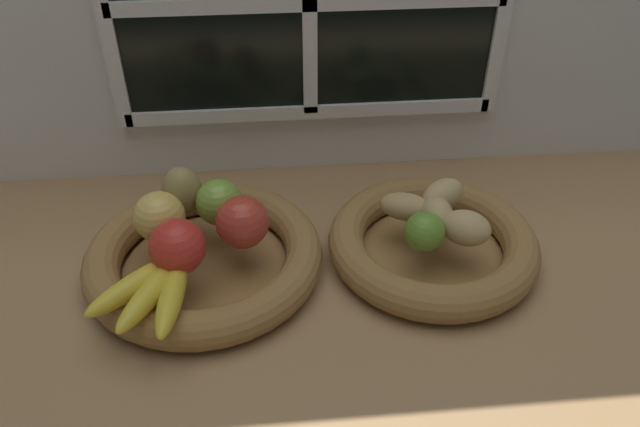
{
  "coord_description": "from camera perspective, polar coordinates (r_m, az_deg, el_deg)",
  "views": [
    {
      "loc": [
        -7.4,
        -69.95,
        62.45
      ],
      "look_at": [
        -0.82,
        0.78,
        9.44
      ],
      "focal_mm": 34.55,
      "sensor_mm": 36.0,
      "label": 1
    }
  ],
  "objects": [
    {
      "name": "pear_brown",
      "position": [
        0.95,
        -12.63,
        2.0
      ],
      "size": [
        7.45,
        7.39,
        8.15
      ],
      "primitive_type": "ellipsoid",
      "rotation": [
        0.0,
        0.0,
        1.85
      ],
      "color": "olive",
      "rests_on": "fruit_bowl_left"
    },
    {
      "name": "potato_oblong",
      "position": [
        0.94,
        7.99,
        0.61
      ],
      "size": [
        9.27,
        7.49,
        4.15
      ],
      "primitive_type": "ellipsoid",
      "rotation": [
        0.0,
        0.0,
        2.74
      ],
      "color": "tan",
      "rests_on": "fruit_bowl_right"
    },
    {
      "name": "lime_near",
      "position": [
        0.88,
        9.67,
        -1.65
      ],
      "size": [
        5.85,
        5.85,
        5.85
      ],
      "primitive_type": "sphere",
      "color": "olive",
      "rests_on": "fruit_bowl_right"
    },
    {
      "name": "fruit_bowl_right",
      "position": [
        0.96,
        10.38,
        -2.73
      ],
      "size": [
        31.98,
        31.98,
        5.44
      ],
      "color": "olive",
      "rests_on": "ground_plane"
    },
    {
      "name": "apple_golden_left",
      "position": [
        0.91,
        -14.64,
        -0.3
      ],
      "size": [
        7.46,
        7.46,
        7.46
      ],
      "primitive_type": "sphere",
      "color": "#DBB756",
      "rests_on": "fruit_bowl_left"
    },
    {
      "name": "apple_red_right",
      "position": [
        0.88,
        -7.21,
        -0.92
      ],
      "size": [
        7.71,
        7.71,
        7.71
      ],
      "primitive_type": "sphere",
      "color": "#B73828",
      "rests_on": "fruit_bowl_left"
    },
    {
      "name": "fruit_bowl_left",
      "position": [
        0.93,
        -10.66,
        -3.99
      ],
      "size": [
        35.24,
        35.24,
        5.44
      ],
      "color": "olive",
      "rests_on": "ground_plane"
    },
    {
      "name": "potato_small",
      "position": [
        0.91,
        13.36,
        -1.31
      ],
      "size": [
        8.95,
        8.25,
        5.07
      ],
      "primitive_type": "ellipsoid",
      "rotation": [
        0.0,
        0.0,
        5.77
      ],
      "color": "tan",
      "rests_on": "fruit_bowl_right"
    },
    {
      "name": "apple_red_front",
      "position": [
        0.85,
        -13.06,
        -3.0
      ],
      "size": [
        7.76,
        7.76,
        7.76
      ],
      "primitive_type": "sphere",
      "color": "red",
      "rests_on": "fruit_bowl_left"
    },
    {
      "name": "banana_bunch_front",
      "position": [
        0.83,
        -15.05,
        -6.67
      ],
      "size": [
        13.69,
        16.88,
        3.09
      ],
      "color": "gold",
      "rests_on": "fruit_bowl_left"
    },
    {
      "name": "apple_green_back",
      "position": [
        0.93,
        -9.32,
        1.04
      ],
      "size": [
        7.02,
        7.02,
        7.02
      ],
      "primitive_type": "sphere",
      "color": "#7AA338",
      "rests_on": "fruit_bowl_left"
    },
    {
      "name": "potato_large",
      "position": [
        0.92,
        10.74,
        -0.13
      ],
      "size": [
        5.42,
        6.84,
        5.09
      ],
      "primitive_type": "ellipsoid",
      "rotation": [
        0.0,
        0.0,
        4.82
      ],
      "color": "tan",
      "rests_on": "fruit_bowl_right"
    },
    {
      "name": "potato_back",
      "position": [
        0.97,
        11.3,
        1.64
      ],
      "size": [
        8.98,
        8.16,
        5.15
      ],
      "primitive_type": "ellipsoid",
      "rotation": [
        0.0,
        0.0,
        3.73
      ],
      "color": "tan",
      "rests_on": "fruit_bowl_right"
    },
    {
      "name": "back_wall",
      "position": [
        1.06,
        -1.07,
        17.66
      ],
      "size": [
        140.0,
        4.6,
        55.0
      ],
      "color": "silver",
      "rests_on": "ground_plane"
    },
    {
      "name": "ground_plane",
      "position": [
        0.95,
        0.54,
        -5.54
      ],
      "size": [
        140.0,
        90.0,
        3.0
      ],
      "primitive_type": "cube",
      "color": "#9E774C"
    }
  ]
}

